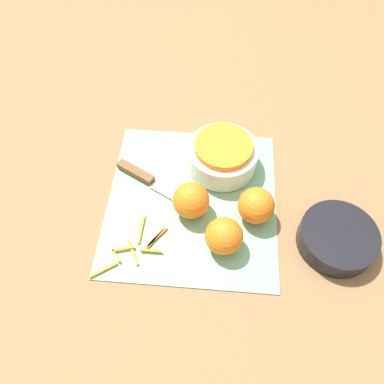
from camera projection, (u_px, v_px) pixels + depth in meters
ground_plane at (192, 201)px, 0.83m from camera, size 4.00×4.00×0.00m
cutting_board at (192, 200)px, 0.83m from camera, size 0.40×0.37×0.01m
bowl_speckled at (223, 155)px, 0.85m from camera, size 0.16×0.16×0.07m
bowl_dark at (337, 238)px, 0.76m from camera, size 0.16×0.16×0.05m
knife at (145, 178)px, 0.85m from camera, size 0.13×0.22×0.02m
orange_left at (224, 236)px, 0.74m from camera, size 0.08×0.08×0.08m
orange_right at (256, 206)px, 0.77m from camera, size 0.08×0.08×0.08m
orange_back at (190, 200)px, 0.78m from camera, size 0.08×0.08×0.08m
peel_pile at (136, 246)px, 0.76m from camera, size 0.15×0.14×0.01m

